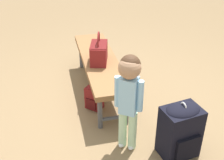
# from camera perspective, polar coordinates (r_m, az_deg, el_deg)

# --- Properties ---
(ground_plane) EXTENTS (40.00, 40.00, 0.00)m
(ground_plane) POSITION_cam_1_polar(r_m,az_deg,el_deg) (3.41, 0.64, -5.11)
(ground_plane) COLOR brown
(ground_plane) RESTS_ON ground
(park_bench) EXTENTS (1.64, 0.64, 0.45)m
(park_bench) POSITION_cam_1_polar(r_m,az_deg,el_deg) (3.49, -2.40, 3.32)
(park_bench) COLOR brown
(park_bench) RESTS_ON ground
(handbag) EXTENTS (0.37, 0.30, 0.37)m
(handbag) POSITION_cam_1_polar(r_m,az_deg,el_deg) (3.34, -2.58, 5.51)
(handbag) COLOR maroon
(handbag) RESTS_ON park_bench
(child_standing) EXTENTS (0.20, 0.21, 0.97)m
(child_standing) POSITION_cam_1_polar(r_m,az_deg,el_deg) (2.51, 3.35, -1.86)
(child_standing) COLOR #B2D8B2
(child_standing) RESTS_ON ground
(backpack_large) EXTENTS (0.31, 0.34, 0.57)m
(backpack_large) POSITION_cam_1_polar(r_m,az_deg,el_deg) (2.71, 13.21, -9.34)
(backpack_large) COLOR black
(backpack_large) RESTS_ON ground
(backpack_small) EXTENTS (0.23, 0.22, 0.31)m
(backpack_small) POSITION_cam_1_polar(r_m,az_deg,el_deg) (3.31, -3.50, -3.22)
(backpack_small) COLOR maroon
(backpack_small) RESTS_ON ground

